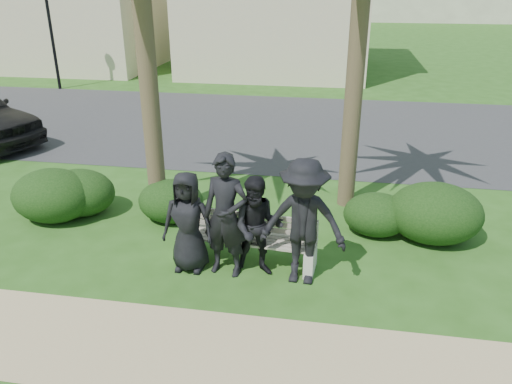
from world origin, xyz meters
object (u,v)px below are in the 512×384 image
park_bench (247,243)px  man_a (188,222)px  street_lamp (48,10)px  man_c (258,227)px  man_d (303,223)px  man_b (226,216)px

park_bench → man_a: 0.98m
street_lamp → man_a: street_lamp is taller
man_c → man_d: 0.69m
man_a → man_c: 1.04m
man_d → man_a: bearing=-178.2°
street_lamp → man_c: street_lamp is taller
park_bench → man_a: (-0.82, -0.30, 0.44)m
man_a → man_b: bearing=-1.2°
park_bench → man_b: man_b is taller
park_bench → man_b: size_ratio=1.16×
man_b → park_bench: bearing=62.3°
park_bench → man_d: man_d is taller
street_lamp → park_bench: street_lamp is taller
man_a → man_c: man_a is taller
street_lamp → man_b: 15.43m
man_c → man_d: size_ratio=0.82×
man_a → man_d: bearing=-1.5°
street_lamp → man_d: 16.18m
man_a → man_c: bearing=1.6°
park_bench → man_c: (0.22, -0.29, 0.44)m
park_bench → man_c: 0.57m
man_a → man_d: (1.70, -0.07, 0.16)m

